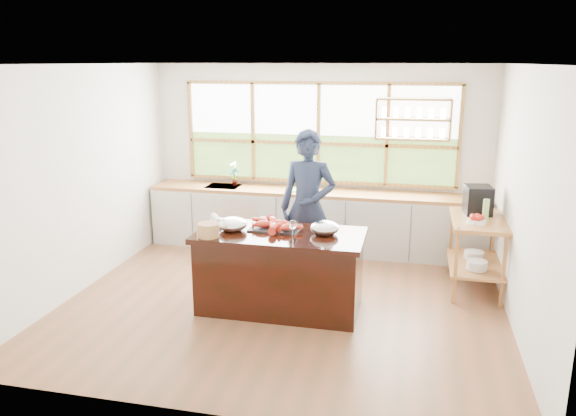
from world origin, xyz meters
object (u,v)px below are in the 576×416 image
(island, at_px, (280,271))
(wicker_basket, at_px, (208,230))
(cook, at_px, (308,208))
(espresso_machine, at_px, (478,200))

(island, height_order, wicker_basket, wicker_basket)
(island, bearing_deg, wicker_basket, -156.96)
(cook, bearing_deg, wicker_basket, -119.86)
(island, relative_size, cook, 0.96)
(island, relative_size, wicker_basket, 7.94)
(wicker_basket, bearing_deg, island, 23.04)
(island, relative_size, espresso_machine, 5.28)
(cook, height_order, espresso_machine, cook)
(island, distance_m, cook, 1.04)
(espresso_machine, bearing_deg, island, -156.28)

